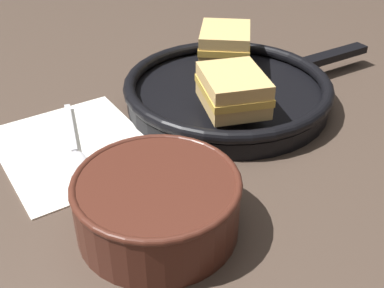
{
  "coord_description": "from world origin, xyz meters",
  "views": [
    {
      "loc": [
        0.41,
        -0.31,
        0.35
      ],
      "look_at": [
        0.06,
        0.01,
        0.03
      ],
      "focal_mm": 45.0,
      "sensor_mm": 36.0,
      "label": 1
    }
  ],
  "objects_px": {
    "spoon": "(75,153)",
    "sandwich_near_left": "(225,43)",
    "soup_bowl": "(157,201)",
    "skillet": "(229,91)",
    "sandwich_near_right": "(233,90)"
  },
  "relations": [
    {
      "from": "spoon",
      "to": "sandwich_near_left",
      "type": "relative_size",
      "value": 1.36
    },
    {
      "from": "skillet",
      "to": "sandwich_near_right",
      "type": "distance_m",
      "value": 0.09
    },
    {
      "from": "spoon",
      "to": "sandwich_near_left",
      "type": "xyz_separation_m",
      "value": [
        -0.03,
        0.29,
        0.06
      ]
    },
    {
      "from": "soup_bowl",
      "to": "sandwich_near_left",
      "type": "relative_size",
      "value": 1.36
    },
    {
      "from": "soup_bowl",
      "to": "sandwich_near_right",
      "type": "relative_size",
      "value": 1.38
    },
    {
      "from": "soup_bowl",
      "to": "skillet",
      "type": "height_order",
      "value": "soup_bowl"
    },
    {
      "from": "spoon",
      "to": "sandwich_near_left",
      "type": "bearing_deg",
      "value": 121.47
    },
    {
      "from": "spoon",
      "to": "skillet",
      "type": "distance_m",
      "value": 0.25
    },
    {
      "from": "soup_bowl",
      "to": "sandwich_near_right",
      "type": "xyz_separation_m",
      "value": [
        -0.08,
        0.19,
        0.03
      ]
    },
    {
      "from": "soup_bowl",
      "to": "skillet",
      "type": "relative_size",
      "value": 0.39
    },
    {
      "from": "skillet",
      "to": "sandwich_near_right",
      "type": "bearing_deg",
      "value": -42.39
    },
    {
      "from": "skillet",
      "to": "sandwich_near_left",
      "type": "distance_m",
      "value": 0.09
    },
    {
      "from": "skillet",
      "to": "sandwich_near_right",
      "type": "height_order",
      "value": "sandwich_near_right"
    },
    {
      "from": "soup_bowl",
      "to": "sandwich_near_right",
      "type": "height_order",
      "value": "sandwich_near_right"
    },
    {
      "from": "soup_bowl",
      "to": "spoon",
      "type": "distance_m",
      "value": 0.17
    }
  ]
}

